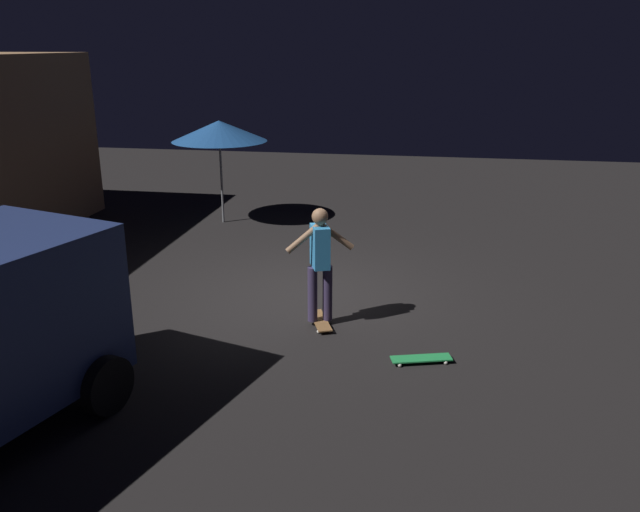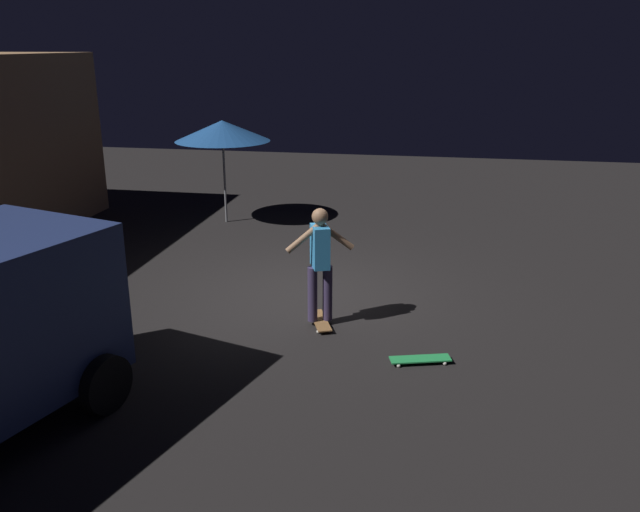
{
  "view_description": "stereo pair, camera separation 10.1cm",
  "coord_description": "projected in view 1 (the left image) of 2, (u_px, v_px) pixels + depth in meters",
  "views": [
    {
      "loc": [
        -9.73,
        -1.94,
        3.9
      ],
      "look_at": [
        -1.19,
        -0.46,
        1.05
      ],
      "focal_mm": 36.33,
      "sensor_mm": 36.0,
      "label": 1
    },
    {
      "loc": [
        -9.71,
        -2.04,
        3.9
      ],
      "look_at": [
        -1.19,
        -0.46,
        1.05
      ],
      "focal_mm": 36.33,
      "sensor_mm": 36.0,
      "label": 2
    }
  ],
  "objects": [
    {
      "name": "patio_umbrella",
      "position": [
        219.0,
        131.0,
        14.21
      ],
      "size": [
        2.1,
        2.1,
        2.3
      ],
      "color": "slate",
      "rests_on": "ground_plane"
    },
    {
      "name": "skateboard_ridden",
      "position": [
        320.0,
        321.0,
        9.43
      ],
      "size": [
        0.8,
        0.48,
        0.07
      ],
      "color": "olive",
      "rests_on": "ground_plane"
    },
    {
      "name": "skater",
      "position": [
        320.0,
        257.0,
        9.12
      ],
      "size": [
        0.45,
        0.94,
        1.67
      ],
      "color": "#382D4C",
      "rests_on": "skateboard_ridden"
    },
    {
      "name": "skateboard_spare",
      "position": [
        421.0,
        359.0,
        8.29
      ],
      "size": [
        0.41,
        0.8,
        0.07
      ],
      "color": "green",
      "rests_on": "ground_plane"
    },
    {
      "name": "ground_plane",
      "position": [
        305.0,
        293.0,
        10.64
      ],
      "size": [
        28.0,
        28.0,
        0.0
      ],
      "primitive_type": "plane",
      "color": "black"
    }
  ]
}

